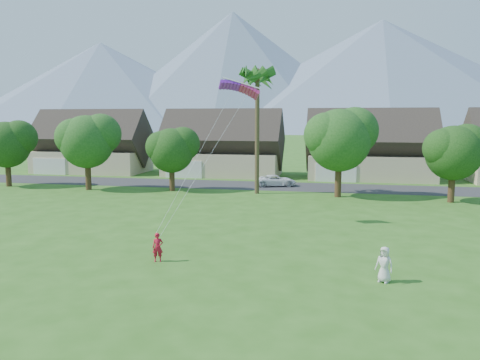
% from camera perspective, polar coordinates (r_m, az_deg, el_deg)
% --- Properties ---
extents(ground, '(500.00, 500.00, 0.00)m').
position_cam_1_polar(ground, '(19.89, -5.91, -14.69)').
color(ground, '#2D6019').
rests_on(ground, ground).
extents(street, '(90.00, 7.00, 0.01)m').
position_cam_1_polar(street, '(52.40, 5.21, -0.77)').
color(street, '#2D2D30').
rests_on(street, ground).
extents(kite_flyer, '(0.65, 0.52, 1.54)m').
position_cam_1_polar(kite_flyer, '(25.23, -10.00, -8.09)').
color(kite_flyer, '#B5142A').
rests_on(kite_flyer, ground).
extents(watcher, '(0.97, 0.85, 1.67)m').
position_cam_1_polar(watcher, '(22.82, 17.18, -9.82)').
color(watcher, silver).
rests_on(watcher, ground).
extents(parked_car, '(4.97, 3.36, 1.26)m').
position_cam_1_polar(parked_car, '(52.40, 4.37, -0.07)').
color(parked_car, white).
rests_on(parked_car, ground).
extents(mountain_ridge, '(540.00, 240.00, 70.00)m').
position_cam_1_polar(mountain_ridge, '(278.44, 12.66, 11.74)').
color(mountain_ridge, slate).
rests_on(mountain_ridge, ground).
extents(houses_row, '(72.75, 8.19, 8.86)m').
position_cam_1_polar(houses_row, '(60.90, 6.64, 3.61)').
color(houses_row, beige).
rests_on(houses_row, ground).
extents(tree_row, '(62.27, 6.67, 8.45)m').
position_cam_1_polar(tree_row, '(46.05, 3.04, 4.22)').
color(tree_row, '#47301C').
rests_on(tree_row, ground).
extents(fan_palm, '(3.00, 3.00, 13.80)m').
position_cam_1_polar(fan_palm, '(46.88, 2.14, 12.74)').
color(fan_palm, '#4C3D26').
rests_on(fan_palm, ground).
extents(parafoil_kite, '(2.97, 1.32, 0.50)m').
position_cam_1_polar(parafoil_kite, '(32.93, -0.03, 11.28)').
color(parafoil_kite, purple).
rests_on(parafoil_kite, ground).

